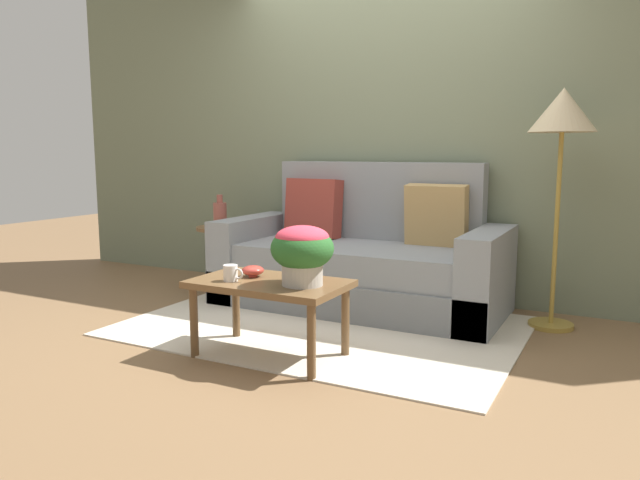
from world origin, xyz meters
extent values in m
plane|color=brown|center=(0.00, 0.00, 0.00)|extent=(14.00, 14.00, 0.00)
cube|color=slate|center=(0.00, 1.12, 1.40)|extent=(6.40, 0.12, 2.80)
cube|color=beige|center=(0.00, 0.00, 0.01)|extent=(2.49, 1.74, 0.01)
cube|color=slate|center=(0.00, 0.56, 0.13)|extent=(2.08, 0.92, 0.26)
cube|color=gray|center=(0.00, 0.54, 0.36)|extent=(1.64, 0.83, 0.21)
cube|color=gray|center=(0.00, 0.94, 0.65)|extent=(1.64, 0.17, 0.83)
cube|color=gray|center=(-0.93, 0.56, 0.31)|extent=(0.22, 0.92, 0.63)
cube|color=gray|center=(0.94, 0.56, 0.31)|extent=(0.22, 0.92, 0.63)
cube|color=tan|center=(0.51, 0.79, 0.69)|extent=(0.44, 0.17, 0.45)
cube|color=#93382D|center=(-0.49, 0.79, 0.70)|extent=(0.47, 0.22, 0.47)
cylinder|color=brown|center=(-0.37, -0.85, 0.20)|extent=(0.05, 0.05, 0.40)
cylinder|color=brown|center=(0.37, -0.85, 0.20)|extent=(0.05, 0.05, 0.40)
cylinder|color=brown|center=(-0.37, -0.45, 0.20)|extent=(0.05, 0.05, 0.40)
cylinder|color=brown|center=(0.37, -0.45, 0.20)|extent=(0.05, 0.05, 0.40)
cube|color=brown|center=(0.00, -0.65, 0.42)|extent=(0.85, 0.51, 0.04)
cylinder|color=brown|center=(-1.27, 0.59, 0.01)|extent=(0.25, 0.25, 0.03)
cylinder|color=brown|center=(-1.27, 0.59, 0.26)|extent=(0.05, 0.05, 0.47)
cylinder|color=brown|center=(-1.27, 0.59, 0.51)|extent=(0.39, 0.39, 0.03)
cylinder|color=olive|center=(1.33, 0.69, 0.01)|extent=(0.29, 0.29, 0.03)
cylinder|color=olive|center=(1.33, 0.69, 0.65)|extent=(0.03, 0.03, 1.23)
cone|color=#C6B289|center=(1.33, 0.69, 1.40)|extent=(0.42, 0.42, 0.27)
cylinder|color=#B7B2A8|center=(0.22, -0.66, 0.50)|extent=(0.22, 0.22, 0.12)
ellipsoid|color=#286028|center=(0.22, -0.66, 0.64)|extent=(0.34, 0.34, 0.23)
ellipsoid|color=#DB384C|center=(0.22, -0.66, 0.69)|extent=(0.29, 0.29, 0.13)
cylinder|color=white|center=(-0.18, -0.75, 0.48)|extent=(0.08, 0.08, 0.09)
torus|color=white|center=(-0.13, -0.75, 0.48)|extent=(0.06, 0.01, 0.06)
cylinder|color=#B2382D|center=(-0.14, -0.60, 0.45)|extent=(0.05, 0.05, 0.02)
ellipsoid|color=#B2382D|center=(-0.14, -0.60, 0.47)|extent=(0.13, 0.13, 0.06)
cylinder|color=#934C42|center=(-1.26, 0.58, 0.63)|extent=(0.11, 0.11, 0.20)
cylinder|color=#934C42|center=(-1.26, 0.58, 0.76)|extent=(0.05, 0.05, 0.07)
camera|label=1|loc=(1.75, -3.40, 1.15)|focal=33.71mm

